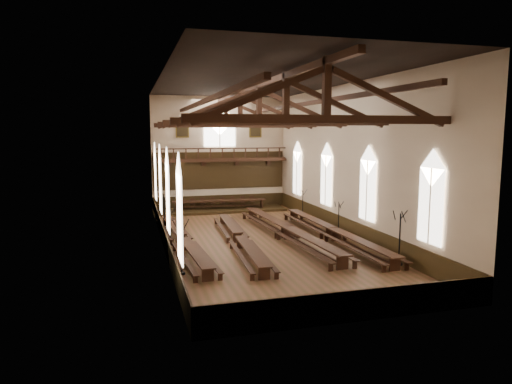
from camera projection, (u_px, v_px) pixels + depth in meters
The scene contains 21 objects.
ground at pixel (259, 241), 29.07m from camera, with size 26.00×26.00×0.00m, color brown.
room_walls at pixel (259, 139), 28.22m from camera, with size 26.00×26.00×26.00m.
wainscot_band at pixel (259, 231), 28.99m from camera, with size 12.00×26.00×1.20m.
side_windows at pixel (259, 182), 28.58m from camera, with size 11.85×19.80×4.50m.
end_window at pixel (220, 128), 40.45m from camera, with size 2.80×0.12×3.80m.
minstrels_gallery at pixel (221, 165), 40.66m from camera, with size 11.80×1.24×3.70m.
portraits at pixel (220, 129), 40.46m from camera, with size 7.75×0.09×1.45m.
roof_trusses at pixel (259, 110), 27.99m from camera, with size 11.70×25.70×2.80m.
refectory_row_a at pixel (182, 239), 27.33m from camera, with size 1.84×14.10×0.71m.
refectory_row_b at pixel (240, 237), 27.80m from camera, with size 1.81×14.08×0.71m.
refectory_row_c at pixel (287, 229), 29.59m from camera, with size 2.12×15.17×0.82m.
refectory_row_d at pixel (333, 231), 29.28m from camera, with size 1.69×14.70×0.78m.
dais at pixel (220, 210), 39.86m from camera, with size 11.40×3.10×0.21m, color #372710.
high_table at pixel (220, 201), 39.76m from camera, with size 8.17×1.35×0.76m.
high_chairs at pixel (218, 202), 40.53m from camera, with size 6.72×0.43×0.91m.
candelabrum_left_near at pixel (181, 258), 22.08m from camera, with size 0.83×0.78×2.75m.
candelabrum_left_mid at pixel (170, 233), 27.97m from camera, with size 0.64×0.73×2.37m.
candelabrum_left_far at pixel (164, 218), 32.52m from camera, with size 0.80×0.74×2.65m.
candelabrum_right_near at pixel (399, 249), 23.63m from camera, with size 0.88×0.81×2.89m.
candelabrum_right_mid at pixel (338, 225), 30.52m from camera, with size 0.68×0.68×2.29m.
candelabrum_right_far at pixel (303, 209), 36.84m from camera, with size 0.63×0.71×2.32m.
Camera 1 is at (-7.74, -27.34, 6.90)m, focal length 32.00 mm.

